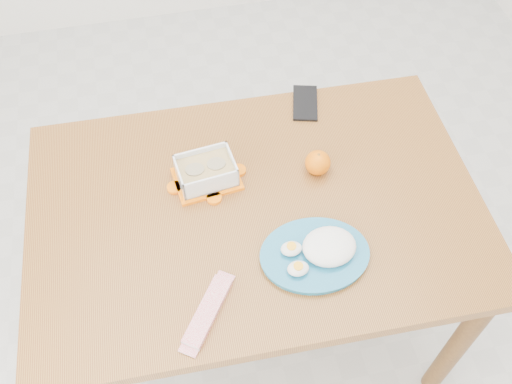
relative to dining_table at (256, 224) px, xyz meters
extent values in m
plane|color=#B7B7B2|center=(0.06, 0.19, -0.65)|extent=(3.50, 3.50, 0.00)
cube|color=olive|center=(0.00, 0.00, 0.08)|extent=(1.26, 0.86, 0.04)
cylinder|color=brown|center=(0.55, -0.37, -0.30)|extent=(0.06, 0.06, 0.71)
cylinder|color=brown|center=(-0.55, 0.37, -0.30)|extent=(0.06, 0.06, 0.71)
cylinder|color=brown|center=(0.57, 0.34, -0.30)|extent=(0.06, 0.06, 0.71)
cube|color=orange|center=(-0.12, 0.11, 0.10)|extent=(0.19, 0.16, 0.01)
cube|color=silver|center=(-0.12, 0.11, 0.14)|extent=(0.17, 0.13, 0.07)
cube|color=#A48952|center=(-0.12, 0.11, 0.13)|extent=(0.16, 0.12, 0.04)
cylinder|color=#9A8864|center=(-0.15, 0.11, 0.15)|extent=(0.06, 0.06, 0.02)
cylinder|color=#9A8864|center=(-0.09, 0.12, 0.15)|extent=(0.06, 0.06, 0.02)
sphere|color=orange|center=(0.20, 0.08, 0.13)|extent=(0.07, 0.07, 0.07)
cylinder|color=#186487|center=(0.11, -0.19, 0.10)|extent=(0.29, 0.29, 0.02)
ellipsoid|color=white|center=(0.15, -0.19, 0.14)|extent=(0.14, 0.13, 0.06)
ellipsoid|color=silver|center=(0.05, -0.17, 0.13)|extent=(0.06, 0.05, 0.03)
ellipsoid|color=silver|center=(0.06, -0.23, 0.13)|extent=(0.06, 0.05, 0.03)
cube|color=red|center=(-0.18, -0.29, 0.10)|extent=(0.15, 0.18, 0.02)
cube|color=black|center=(0.23, 0.35, 0.10)|extent=(0.11, 0.17, 0.01)
camera|label=1|loc=(-0.19, -0.88, 1.37)|focal=40.00mm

